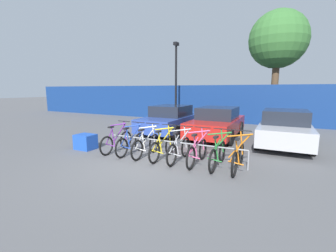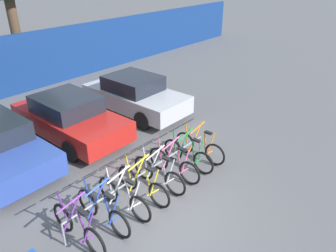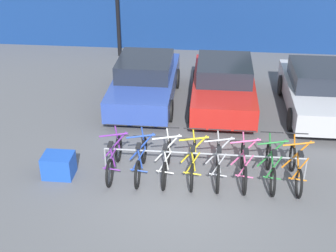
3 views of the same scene
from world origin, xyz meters
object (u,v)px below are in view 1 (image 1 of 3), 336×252
object	(u,v)px
bicycle_white	(146,145)
car_red	(217,123)
tree_behind_hoarding	(278,40)
bicycle_orange	(238,157)
bicycle_yellow	(163,147)
bicycle_green	(218,154)
cargo_crate	(86,142)
car_blue	(171,120)
bicycle_purple	(117,141)
bicycle_blue	(131,143)
bicycle_pink	(197,152)
bicycle_silver	(179,149)
lamp_post	(176,78)
bike_rack	(171,143)
car_silver	(285,128)

from	to	relation	value
bicycle_white	car_red	size ratio (longest dim) A/B	0.41
tree_behind_hoarding	bicycle_orange	bearing A→B (deg)	-92.29
bicycle_yellow	bicycle_green	distance (m)	1.77
bicycle_yellow	tree_behind_hoarding	world-z (taller)	tree_behind_hoarding
bicycle_orange	tree_behind_hoarding	xyz separation A→B (m)	(0.43, 10.77, 4.97)
bicycle_white	cargo_crate	world-z (taller)	bicycle_white
car_blue	bicycle_yellow	bearing A→B (deg)	-67.10
bicycle_purple	bicycle_blue	world-z (taller)	same
bicycle_green	tree_behind_hoarding	distance (m)	11.91
car_red	cargo_crate	world-z (taller)	car_red
bicycle_pink	bicycle_green	xyz separation A→B (m)	(0.61, 0.00, 0.00)
bicycle_white	tree_behind_hoarding	world-z (taller)	tree_behind_hoarding
bicycle_yellow	cargo_crate	bearing A→B (deg)	-174.53
bicycle_silver	lamp_post	distance (m)	9.22
car_blue	lamp_post	world-z (taller)	lamp_post
bike_rack	bicycle_blue	size ratio (longest dim) A/B	2.76
bicycle_purple	car_red	bearing A→B (deg)	53.78
cargo_crate	bike_rack	bearing A→B (deg)	6.69
bicycle_silver	bicycle_orange	distance (m)	1.75
bicycle_orange	car_silver	xyz separation A→B (m)	(1.12, 3.75, 0.31)
bicycle_white	cargo_crate	xyz separation A→B (m)	(-2.50, -0.24, -0.10)
lamp_post	car_silver	bearing A→B (deg)	-32.29
bicycle_green	bicycle_orange	bearing A→B (deg)	-3.98
bicycle_yellow	car_silver	distance (m)	5.10
bicycle_blue	car_red	size ratio (longest dim) A/B	0.41
bike_rack	car_red	size ratio (longest dim) A/B	1.14
bicycle_green	car_blue	bearing A→B (deg)	127.01
bike_rack	lamp_post	distance (m)	8.92
bicycle_purple	lamp_post	bearing A→B (deg)	96.84
bicycle_silver	bicycle_green	distance (m)	1.19
bike_rack	car_blue	size ratio (longest dim) A/B	1.15
cargo_crate	bicycle_orange	bearing A→B (deg)	2.57
bicycle_purple	car_red	world-z (taller)	car_red
bicycle_orange	lamp_post	size ratio (longest dim) A/B	0.32
bicycle_purple	tree_behind_hoarding	xyz separation A→B (m)	(4.61, 10.77, 4.97)
cargo_crate	bicycle_purple	bearing A→B (deg)	10.94
bicycle_orange	car_blue	distance (m)	5.63
car_blue	tree_behind_hoarding	bearing A→B (deg)	56.98
bicycle_orange	cargo_crate	bearing A→B (deg)	-174.88
cargo_crate	tree_behind_hoarding	distance (m)	13.48
bike_rack	tree_behind_hoarding	size ratio (longest dim) A/B	0.65
bicycle_silver	cargo_crate	distance (m)	3.70
bicycle_blue	lamp_post	size ratio (longest dim) A/B	0.32
bicycle_pink	tree_behind_hoarding	size ratio (longest dim) A/B	0.24
car_red	tree_behind_hoarding	distance (m)	8.54
bicycle_purple	car_blue	size ratio (longest dim) A/B	0.42
bike_rack	tree_behind_hoarding	bearing A→B (deg)	76.66
bicycle_purple	bicycle_yellow	world-z (taller)	same
bike_rack	lamp_post	xyz separation A→B (m)	(-3.48, 7.83, 2.48)
bicycle_yellow	car_red	world-z (taller)	car_red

